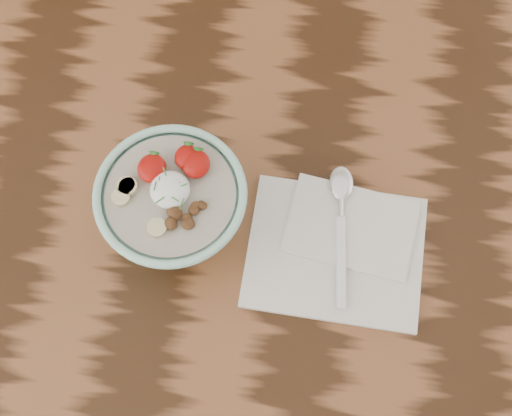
% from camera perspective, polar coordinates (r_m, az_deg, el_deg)
% --- Properties ---
extents(table, '(1.60, 0.90, 0.75)m').
position_cam_1_polar(table, '(1.08, -6.83, -2.05)').
color(table, black).
rests_on(table, ground).
extents(breakfast_bowl, '(0.19, 0.19, 0.13)m').
position_cam_1_polar(breakfast_bowl, '(0.92, -6.62, 0.23)').
color(breakfast_bowl, '#9DD4C0').
rests_on(breakfast_bowl, table).
extents(napkin, '(0.24, 0.20, 0.01)m').
position_cam_1_polar(napkin, '(0.97, 6.61, -3.09)').
color(napkin, silver).
rests_on(napkin, table).
extents(spoon, '(0.04, 0.20, 0.01)m').
position_cam_1_polar(spoon, '(0.97, 6.82, 0.46)').
color(spoon, silver).
rests_on(spoon, napkin).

